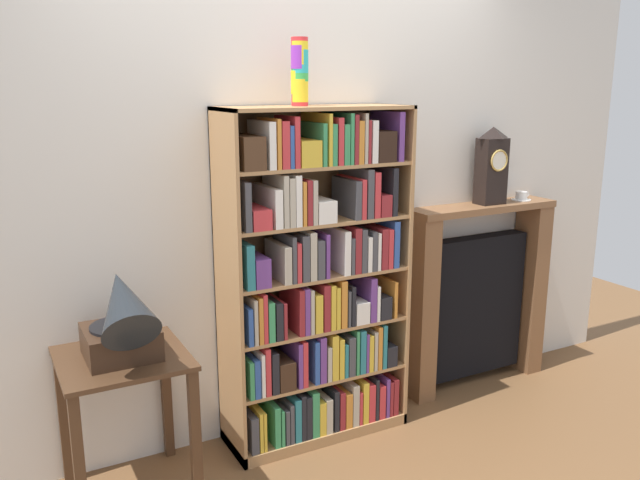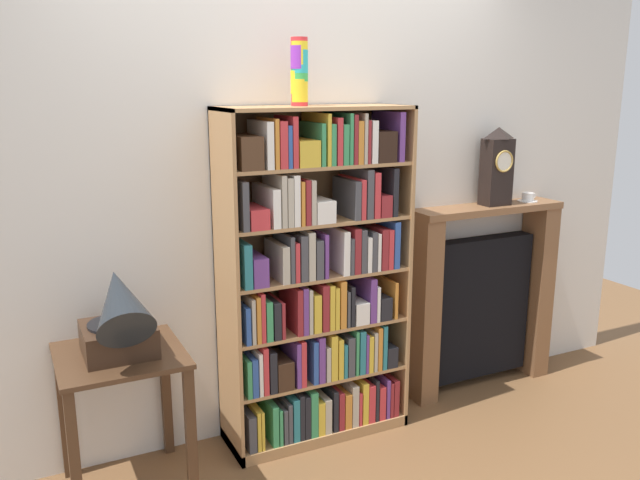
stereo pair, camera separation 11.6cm
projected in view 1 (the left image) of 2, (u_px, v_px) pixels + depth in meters
The scene contains 9 objects.
ground_plane at pixel (326, 442), 3.48m from camera, with size 7.53×6.40×0.02m, color brown.
wall_back at pixel (309, 189), 3.50m from camera, with size 4.53×0.08×2.60m, color silver.
bookshelf at pixel (316, 289), 3.38m from camera, with size 0.97×0.35×1.74m.
cup_stack at pixel (300, 72), 3.11m from camera, with size 0.08×0.08×0.32m.
side_table_left at pixel (125, 389), 2.92m from camera, with size 0.55×0.54×0.68m.
gramophone at pixel (122, 319), 2.77m from camera, with size 0.31×0.48×0.48m.
fireplace_mantel at pixel (476, 296), 4.06m from camera, with size 0.99×0.22×1.15m.
mantel_clock at pixel (492, 166), 3.88m from camera, with size 0.17×0.13×0.46m.
teacup_with_saucer at pixel (521, 196), 4.05m from camera, with size 0.12×0.12×0.05m.
Camera 1 is at (-1.51, -2.75, 1.85)m, focal length 36.75 mm.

